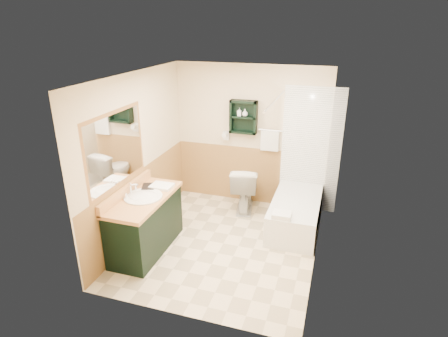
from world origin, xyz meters
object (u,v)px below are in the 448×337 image
(hair_dryer, at_px, (226,135))
(soap_bottle_a, at_px, (239,114))
(wall_shelf, at_px, (243,117))
(soap_bottle_b, at_px, (245,113))
(toilet, at_px, (245,188))
(vanity, at_px, (146,223))
(vanity_book, at_px, (141,180))
(bathtub, at_px, (296,213))

(hair_dryer, distance_m, soap_bottle_a, 0.46)
(wall_shelf, bearing_deg, hair_dryer, 175.24)
(soap_bottle_a, xyz_separation_m, soap_bottle_b, (0.10, 0.00, 0.02))
(toilet, height_order, soap_bottle_b, soap_bottle_b)
(vanity, bearing_deg, wall_shelf, 64.21)
(vanity_book, bearing_deg, toilet, 28.50)
(bathtub, bearing_deg, hair_dryer, 155.22)
(hair_dryer, bearing_deg, toilet, -34.03)
(wall_shelf, bearing_deg, vanity, -115.79)
(vanity, bearing_deg, toilet, 57.87)
(soap_bottle_a, bearing_deg, soap_bottle_b, 0.00)
(vanity, bearing_deg, vanity_book, 121.52)
(soap_bottle_a, bearing_deg, wall_shelf, 4.16)
(toilet, bearing_deg, vanity_book, 38.79)
(wall_shelf, height_order, hair_dryer, wall_shelf)
(wall_shelf, distance_m, toilet, 1.19)
(vanity_book, xyz_separation_m, soap_bottle_b, (1.09, 1.58, 0.67))
(vanity, xyz_separation_m, toilet, (1.00, 1.60, -0.02))
(hair_dryer, relative_size, soap_bottle_b, 1.97)
(wall_shelf, distance_m, hair_dryer, 0.46)
(bathtub, bearing_deg, vanity_book, -154.46)
(wall_shelf, relative_size, soap_bottle_a, 4.05)
(wall_shelf, xyz_separation_m, soap_bottle_b, (0.03, -0.01, 0.06))
(vanity, relative_size, soap_bottle_b, 10.57)
(hair_dryer, xyz_separation_m, soap_bottle_a, (0.23, -0.03, 0.40))
(vanity, height_order, bathtub, vanity)
(soap_bottle_b, bearing_deg, toilet, -71.29)
(wall_shelf, distance_m, vanity, 2.35)
(hair_dryer, bearing_deg, vanity_book, -115.30)
(hair_dryer, distance_m, vanity, 2.12)
(bathtub, height_order, toilet, toilet)
(bathtub, distance_m, toilet, 0.99)
(hair_dryer, relative_size, soap_bottle_a, 1.77)
(bathtub, distance_m, soap_bottle_b, 1.80)
(wall_shelf, height_order, soap_bottle_a, wall_shelf)
(hair_dryer, distance_m, vanity_book, 1.80)
(vanity, relative_size, bathtub, 0.86)
(toilet, bearing_deg, wall_shelf, -76.32)
(hair_dryer, xyz_separation_m, soap_bottle_b, (0.33, -0.03, 0.41))
(vanity_book, height_order, soap_bottle_b, soap_bottle_b)
(hair_dryer, relative_size, bathtub, 0.16)
(hair_dryer, height_order, vanity, hair_dryer)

